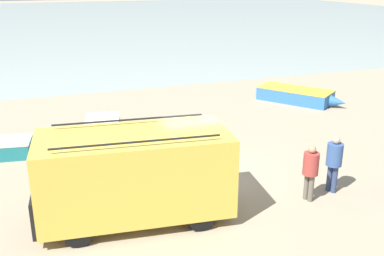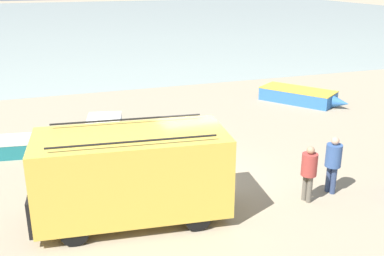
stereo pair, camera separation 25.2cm
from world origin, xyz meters
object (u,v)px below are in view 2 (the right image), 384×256
object	(u,v)px
fishing_rowboat_1	(103,129)
parked_van	(131,173)
fisherman_1	(309,169)
fishing_rowboat_0	(300,96)
fisherman_0	(333,160)

from	to	relation	value
fishing_rowboat_1	parked_van	bearing A→B (deg)	-169.23
fishing_rowboat_1	fisherman_1	size ratio (longest dim) A/B	2.45
fishing_rowboat_1	fisherman_1	xyz separation A→B (m)	(4.64, -7.20, 0.71)
fisherman_1	fishing_rowboat_0	bearing A→B (deg)	44.29
parked_van	fisherman_0	bearing A→B (deg)	-178.40
fishing_rowboat_1	fisherman_0	xyz separation A→B (m)	(5.58, -6.97, 0.76)
parked_van	fishing_rowboat_1	distance (m)	6.59
fisherman_0	fisherman_1	bearing A→B (deg)	175.78
fishing_rowboat_0	fisherman_1	bearing A→B (deg)	-66.28
parked_van	fisherman_1	world-z (taller)	parked_van
parked_van	fishing_rowboat_1	size ratio (longest dim) A/B	1.26
parked_van	fishing_rowboat_0	bearing A→B (deg)	-134.72
fisherman_1	fishing_rowboat_1	bearing A→B (deg)	107.88
fishing_rowboat_0	fishing_rowboat_1	world-z (taller)	fishing_rowboat_0
parked_van	fishing_rowboat_1	bearing A→B (deg)	-85.36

